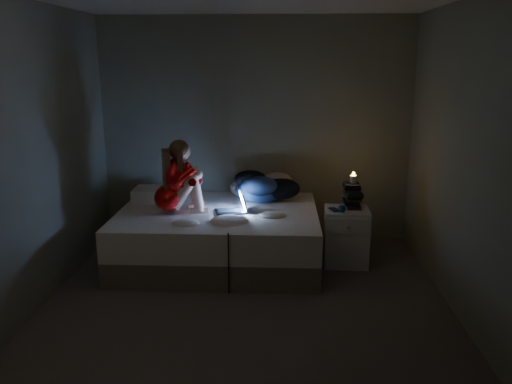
# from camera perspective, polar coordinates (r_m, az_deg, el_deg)

# --- Properties ---
(floor) EXTENTS (3.60, 3.80, 0.02)m
(floor) POSITION_cam_1_polar(r_m,az_deg,el_deg) (4.57, -1.24, -13.09)
(floor) COLOR #504642
(floor) RESTS_ON ground
(wall_back) EXTENTS (3.60, 0.02, 2.60)m
(wall_back) POSITION_cam_1_polar(r_m,az_deg,el_deg) (6.01, -0.07, 6.81)
(wall_back) COLOR #5F615A
(wall_back) RESTS_ON ground
(wall_front) EXTENTS (3.60, 0.02, 2.60)m
(wall_front) POSITION_cam_1_polar(r_m,az_deg,el_deg) (2.29, -4.65, -6.13)
(wall_front) COLOR #5F615A
(wall_front) RESTS_ON ground
(wall_left) EXTENTS (0.02, 3.80, 2.60)m
(wall_left) POSITION_cam_1_polar(r_m,az_deg,el_deg) (4.62, -24.40, 3.17)
(wall_left) COLOR #5F615A
(wall_left) RESTS_ON ground
(wall_right) EXTENTS (0.02, 3.80, 2.60)m
(wall_right) POSITION_cam_1_polar(r_m,az_deg,el_deg) (4.39, 22.98, 2.78)
(wall_right) COLOR #5F615A
(wall_right) RESTS_ON ground
(bed) EXTENTS (2.08, 1.56, 0.57)m
(bed) POSITION_cam_1_polar(r_m,az_deg,el_deg) (5.49, -4.19, -4.89)
(bed) COLOR beige
(bed) RESTS_ON ground
(pillow) EXTENTS (0.49, 0.35, 0.14)m
(pillow) POSITION_cam_1_polar(r_m,az_deg,el_deg) (5.84, -11.02, -0.26)
(pillow) COLOR white
(pillow) RESTS_ON bed
(woman) EXTENTS (0.54, 0.44, 0.76)m
(woman) POSITION_cam_1_polar(r_m,az_deg,el_deg) (5.27, -9.75, 1.68)
(woman) COLOR #9E0109
(woman) RESTS_ON bed
(laptop) EXTENTS (0.36, 0.30, 0.23)m
(laptop) POSITION_cam_1_polar(r_m,az_deg,el_deg) (5.28, -2.87, -1.10)
(laptop) COLOR black
(laptop) RESTS_ON bed
(clothes_pile) EXTENTS (0.72, 0.65, 0.35)m
(clothes_pile) POSITION_cam_1_polar(r_m,az_deg,el_deg) (5.72, 0.46, 0.80)
(clothes_pile) COLOR navy
(clothes_pile) RESTS_ON bed
(nightstand) EXTENTS (0.47, 0.42, 0.60)m
(nightstand) POSITION_cam_1_polar(r_m,az_deg,el_deg) (5.48, 10.02, -4.92)
(nightstand) COLOR silver
(nightstand) RESTS_ON ground
(book_stack) EXTENTS (0.19, 0.25, 0.26)m
(book_stack) POSITION_cam_1_polar(r_m,az_deg,el_deg) (5.44, 10.72, -0.35)
(book_stack) COLOR black
(book_stack) RESTS_ON nightstand
(candle) EXTENTS (0.07, 0.07, 0.08)m
(candle) POSITION_cam_1_polar(r_m,az_deg,el_deg) (5.40, 10.81, 1.40)
(candle) COLOR beige
(candle) RESTS_ON book_stack
(phone) EXTENTS (0.12, 0.16, 0.01)m
(phone) POSITION_cam_1_polar(r_m,az_deg,el_deg) (5.33, 8.74, -1.97)
(phone) COLOR black
(phone) RESTS_ON nightstand
(blue_orb) EXTENTS (0.08, 0.08, 0.08)m
(blue_orb) POSITION_cam_1_polar(r_m,az_deg,el_deg) (5.25, 9.61, -1.88)
(blue_orb) COLOR navy
(blue_orb) RESTS_ON nightstand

